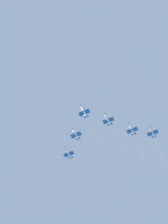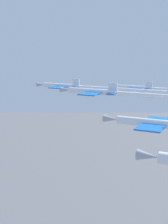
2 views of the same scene
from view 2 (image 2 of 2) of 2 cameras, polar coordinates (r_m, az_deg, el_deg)
The scene contains 3 objects.
jet_lead at distance 80.72m, azimuth 1.50°, elevation 4.19°, with size 30.64×29.45×2.59m.
jet_port_inner at distance 62.82m, azimuth 7.64°, elevation 3.08°, with size 28.01×26.93×2.59m.
jet_starboard_inner at distance 89.76m, azimuth 14.08°, elevation 3.77°, with size 31.13×29.91×2.59m.
Camera 2 is at (-10.19, -71.31, 207.47)m, focal length 53.09 mm.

